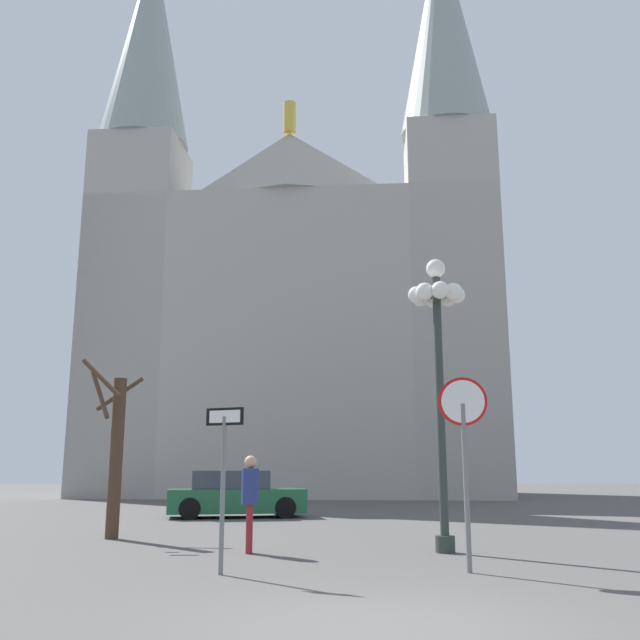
{
  "coord_description": "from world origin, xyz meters",
  "views": [
    {
      "loc": [
        -0.73,
        -7.24,
        1.53
      ],
      "look_at": [
        -0.45,
        16.6,
        6.52
      ],
      "focal_mm": 39.49,
      "sensor_mm": 36.0,
      "label": 1
    }
  ],
  "objects_px": {
    "one_way_arrow_sign": "(223,467)",
    "pedestrian_walking": "(250,493)",
    "cathedral": "(297,308)",
    "stop_sign": "(464,434)",
    "street_lamp": "(438,336)",
    "parked_car_near_green": "(235,495)",
    "bare_tree": "(115,448)"
  },
  "relations": [
    {
      "from": "cathedral",
      "to": "parked_car_near_green",
      "type": "distance_m",
      "value": 19.52
    },
    {
      "from": "street_lamp",
      "to": "parked_car_near_green",
      "type": "bearing_deg",
      "value": 117.67
    },
    {
      "from": "street_lamp",
      "to": "bare_tree",
      "type": "relative_size",
      "value": 1.42
    },
    {
      "from": "one_way_arrow_sign",
      "to": "pedestrian_walking",
      "type": "height_order",
      "value": "one_way_arrow_sign"
    },
    {
      "from": "street_lamp",
      "to": "pedestrian_walking",
      "type": "relative_size",
      "value": 3.2
    },
    {
      "from": "parked_car_near_green",
      "to": "pedestrian_walking",
      "type": "relative_size",
      "value": 2.55
    },
    {
      "from": "street_lamp",
      "to": "bare_tree",
      "type": "bearing_deg",
      "value": 159.36
    },
    {
      "from": "parked_car_near_green",
      "to": "pedestrian_walking",
      "type": "distance_m",
      "value": 9.38
    },
    {
      "from": "parked_car_near_green",
      "to": "street_lamp",
      "type": "bearing_deg",
      "value": -62.33
    },
    {
      "from": "cathedral",
      "to": "one_way_arrow_sign",
      "type": "xyz_separation_m",
      "value": [
        -0.46,
        -28.67,
        -8.93
      ]
    },
    {
      "from": "stop_sign",
      "to": "parked_car_near_green",
      "type": "distance_m",
      "value": 12.71
    },
    {
      "from": "street_lamp",
      "to": "bare_tree",
      "type": "distance_m",
      "value": 7.58
    },
    {
      "from": "pedestrian_walking",
      "to": "cathedral",
      "type": "bearing_deg",
      "value": 89.4
    },
    {
      "from": "parked_car_near_green",
      "to": "pedestrian_walking",
      "type": "bearing_deg",
      "value": -82.25
    },
    {
      "from": "stop_sign",
      "to": "pedestrian_walking",
      "type": "relative_size",
      "value": 1.67
    },
    {
      "from": "stop_sign",
      "to": "cathedral",
      "type": "bearing_deg",
      "value": 96.39
    },
    {
      "from": "cathedral",
      "to": "stop_sign",
      "type": "height_order",
      "value": "cathedral"
    },
    {
      "from": "stop_sign",
      "to": "pedestrian_walking",
      "type": "xyz_separation_m",
      "value": [
        -3.47,
        2.43,
        -0.97
      ]
    },
    {
      "from": "one_way_arrow_sign",
      "to": "bare_tree",
      "type": "height_order",
      "value": "bare_tree"
    },
    {
      "from": "cathedral",
      "to": "street_lamp",
      "type": "bearing_deg",
      "value": -82.77
    },
    {
      "from": "one_way_arrow_sign",
      "to": "parked_car_near_green",
      "type": "relative_size",
      "value": 0.54
    },
    {
      "from": "one_way_arrow_sign",
      "to": "street_lamp",
      "type": "distance_m",
      "value": 5.22
    },
    {
      "from": "street_lamp",
      "to": "pedestrian_walking",
      "type": "height_order",
      "value": "street_lamp"
    },
    {
      "from": "one_way_arrow_sign",
      "to": "pedestrian_walking",
      "type": "xyz_separation_m",
      "value": [
        0.19,
        2.58,
        -0.48
      ]
    },
    {
      "from": "stop_sign",
      "to": "pedestrian_walking",
      "type": "distance_m",
      "value": 4.34
    },
    {
      "from": "cathedral",
      "to": "parked_car_near_green",
      "type": "xyz_separation_m",
      "value": [
        -1.54,
        -16.81,
        -9.8
      ]
    },
    {
      "from": "stop_sign",
      "to": "street_lamp",
      "type": "height_order",
      "value": "street_lamp"
    },
    {
      "from": "stop_sign",
      "to": "street_lamp",
      "type": "xyz_separation_m",
      "value": [
        0.11,
        2.49,
        1.99
      ]
    },
    {
      "from": "one_way_arrow_sign",
      "to": "bare_tree",
      "type": "xyz_separation_m",
      "value": [
        -3.06,
        5.21,
        0.41
      ]
    },
    {
      "from": "pedestrian_walking",
      "to": "bare_tree",
      "type": "bearing_deg",
      "value": 141.02
    },
    {
      "from": "stop_sign",
      "to": "one_way_arrow_sign",
      "type": "relative_size",
      "value": 1.2
    },
    {
      "from": "cathedral",
      "to": "one_way_arrow_sign",
      "type": "relative_size",
      "value": 14.03
    }
  ]
}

